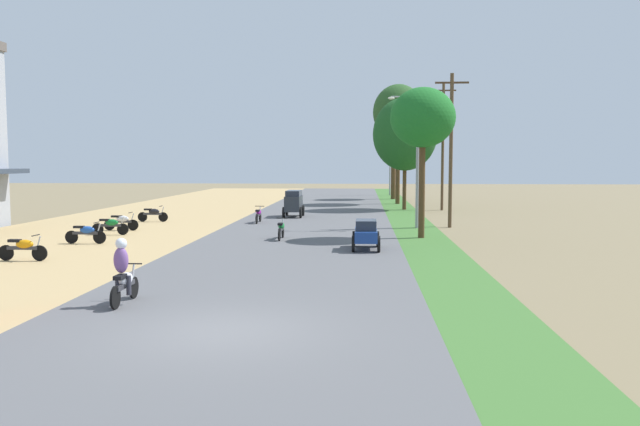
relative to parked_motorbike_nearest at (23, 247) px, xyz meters
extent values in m
plane|color=#7A6B4C|center=(9.16, -8.98, -0.55)|extent=(180.00, 180.00, 0.00)
cube|color=#565659|center=(9.16, -8.98, -0.51)|extent=(9.00, 140.00, 0.08)
cube|color=#3D6B2D|center=(14.86, -8.98, -0.52)|extent=(2.40, 140.00, 0.06)
cylinder|color=black|center=(0.59, 0.00, -0.21)|extent=(0.56, 0.06, 0.56)
cylinder|color=black|center=(-0.65, 0.00, -0.21)|extent=(0.56, 0.06, 0.56)
cube|color=#333338|center=(-0.03, 0.00, -0.03)|extent=(1.12, 0.12, 0.12)
ellipsoid|color=orange|center=(0.05, 0.00, 0.11)|extent=(0.64, 0.28, 0.32)
cube|color=black|center=(-0.31, 0.00, 0.23)|extent=(0.44, 0.20, 0.10)
cylinder|color=#A5A8AD|center=(0.53, 0.00, 0.06)|extent=(0.26, 0.05, 0.68)
cylinder|color=black|center=(0.47, 0.00, 0.43)|extent=(0.04, 0.54, 0.04)
cylinder|color=black|center=(0.78, 4.78, -0.21)|extent=(0.56, 0.06, 0.56)
cylinder|color=black|center=(-0.46, 4.78, -0.21)|extent=(0.56, 0.06, 0.56)
cube|color=#333338|center=(0.16, 4.78, -0.03)|extent=(1.12, 0.12, 0.12)
ellipsoid|color=#1E4CA5|center=(0.24, 4.78, 0.11)|extent=(0.64, 0.28, 0.32)
cube|color=black|center=(-0.12, 4.78, 0.23)|extent=(0.44, 0.20, 0.10)
cylinder|color=#A5A8AD|center=(0.72, 4.78, 0.06)|extent=(0.26, 0.05, 0.68)
cylinder|color=black|center=(0.66, 4.78, 0.43)|extent=(0.04, 0.54, 0.04)
cylinder|color=black|center=(0.54, 8.09, -0.21)|extent=(0.56, 0.06, 0.56)
cylinder|color=black|center=(-0.70, 8.09, -0.21)|extent=(0.56, 0.06, 0.56)
cube|color=#333338|center=(-0.08, 8.09, -0.03)|extent=(1.12, 0.12, 0.12)
ellipsoid|color=#14722D|center=(0.00, 8.09, 0.11)|extent=(0.64, 0.28, 0.32)
cube|color=black|center=(-0.36, 8.09, 0.23)|extent=(0.44, 0.20, 0.10)
cylinder|color=#A5A8AD|center=(0.48, 8.09, 0.06)|extent=(0.26, 0.05, 0.68)
cylinder|color=black|center=(0.42, 8.09, 0.43)|extent=(0.04, 0.54, 0.04)
cylinder|color=black|center=(0.32, 10.07, -0.21)|extent=(0.56, 0.06, 0.56)
cylinder|color=black|center=(-0.92, 10.07, -0.21)|extent=(0.56, 0.06, 0.56)
cube|color=#333338|center=(-0.30, 10.07, -0.03)|extent=(1.12, 0.12, 0.12)
ellipsoid|color=silver|center=(-0.22, 10.07, 0.11)|extent=(0.64, 0.28, 0.32)
cube|color=black|center=(-0.58, 10.07, 0.23)|extent=(0.44, 0.20, 0.10)
cylinder|color=#A5A8AD|center=(0.26, 10.07, 0.06)|extent=(0.26, 0.05, 0.68)
cylinder|color=black|center=(0.20, 10.07, 0.43)|extent=(0.04, 0.54, 0.04)
cylinder|color=black|center=(0.39, 14.86, -0.21)|extent=(0.56, 0.06, 0.56)
cylinder|color=black|center=(-0.85, 14.86, -0.21)|extent=(0.56, 0.06, 0.56)
cube|color=#333338|center=(-0.23, 14.86, -0.03)|extent=(1.12, 0.12, 0.12)
ellipsoid|color=black|center=(-0.15, 14.86, 0.11)|extent=(0.64, 0.28, 0.32)
cube|color=black|center=(-0.51, 14.86, 0.23)|extent=(0.44, 0.20, 0.10)
cylinder|color=#A5A8AD|center=(0.33, 14.86, 0.06)|extent=(0.26, 0.05, 0.68)
cylinder|color=black|center=(0.27, 14.86, 0.43)|extent=(0.04, 0.54, 0.04)
cylinder|color=#4C351E|center=(14.81, 7.90, 1.90)|extent=(0.29, 0.29, 4.79)
ellipsoid|color=#1B6523|center=(14.81, 7.90, 5.06)|extent=(2.99, 2.99, 2.75)
cylinder|color=#4C351E|center=(15.16, 25.37, 1.54)|extent=(0.28, 0.28, 4.06)
ellipsoid|color=#1B4F1E|center=(15.16, 25.37, 5.03)|extent=(4.69, 4.69, 5.32)
cylinder|color=#4C351E|center=(15.02, 31.78, 2.67)|extent=(0.36, 0.36, 6.32)
ellipsoid|color=#284F22|center=(15.02, 31.78, 7.10)|extent=(4.20, 4.20, 4.60)
cylinder|color=#4C351E|center=(14.98, 38.54, 2.18)|extent=(0.43, 0.43, 5.34)
ellipsoid|color=#196124|center=(14.98, 38.54, 5.97)|extent=(3.52, 3.52, 4.06)
cylinder|color=gray|center=(14.96, 12.21, 3.04)|extent=(0.16, 0.16, 7.07)
cylinder|color=gray|center=(14.26, 12.21, 6.43)|extent=(1.40, 0.08, 0.08)
ellipsoid|color=silver|center=(13.56, 12.21, 6.36)|extent=(0.36, 0.20, 0.14)
cylinder|color=gray|center=(15.66, 12.21, 6.43)|extent=(1.40, 0.08, 0.08)
ellipsoid|color=silver|center=(16.36, 12.21, 6.36)|extent=(0.36, 0.20, 0.14)
cylinder|color=gray|center=(14.96, 45.42, 3.16)|extent=(0.16, 0.16, 7.30)
cylinder|color=gray|center=(14.26, 45.42, 6.65)|extent=(1.40, 0.08, 0.08)
ellipsoid|color=silver|center=(13.56, 45.42, 6.58)|extent=(0.36, 0.20, 0.14)
cylinder|color=gray|center=(15.66, 45.42, 6.65)|extent=(1.40, 0.08, 0.08)
ellipsoid|color=silver|center=(16.36, 45.42, 6.58)|extent=(0.36, 0.20, 0.14)
cylinder|color=brown|center=(17.94, 25.63, 4.07)|extent=(0.20, 0.20, 9.24)
cube|color=#473323|center=(17.94, 25.63, 8.19)|extent=(1.80, 0.10, 0.10)
cylinder|color=brown|center=(16.84, 13.24, 3.60)|extent=(0.20, 0.20, 8.31)
cube|color=#473323|center=(16.84, 13.24, 7.26)|extent=(1.80, 0.10, 0.10)
cube|color=navy|center=(12.21, 3.68, 0.10)|extent=(0.88, 2.25, 0.44)
cube|color=#232B38|center=(12.21, 3.58, 0.52)|extent=(0.81, 1.30, 0.40)
cylinder|color=black|center=(12.71, 2.87, -0.15)|extent=(0.11, 0.64, 0.64)
cylinder|color=black|center=(11.72, 2.87, -0.15)|extent=(0.11, 0.64, 0.64)
cylinder|color=black|center=(12.71, 4.49, -0.15)|extent=(0.11, 0.64, 0.64)
cylinder|color=black|center=(11.72, 4.49, -0.15)|extent=(0.11, 0.64, 0.64)
cube|color=#282D33|center=(7.71, 18.50, 0.38)|extent=(0.95, 2.40, 0.95)
cube|color=#232B38|center=(7.71, 18.60, 1.03)|extent=(0.87, 2.00, 0.35)
cylinder|color=black|center=(7.18, 19.37, -0.13)|extent=(0.12, 0.68, 0.68)
cylinder|color=black|center=(8.25, 19.37, -0.13)|extent=(0.12, 0.68, 0.68)
cylinder|color=black|center=(7.18, 17.64, -0.13)|extent=(0.12, 0.68, 0.68)
cylinder|color=black|center=(8.25, 17.64, -0.13)|extent=(0.12, 0.68, 0.68)
cylinder|color=black|center=(6.19, -5.96, -0.19)|extent=(0.06, 0.56, 0.56)
cylinder|color=black|center=(6.19, -7.20, -0.19)|extent=(0.06, 0.56, 0.56)
cube|color=#333338|center=(6.19, -6.58, -0.01)|extent=(0.12, 1.12, 0.12)
ellipsoid|color=silver|center=(6.19, -6.50, 0.13)|extent=(0.28, 0.64, 0.32)
cube|color=black|center=(6.19, -6.86, 0.25)|extent=(0.20, 0.44, 0.10)
cylinder|color=#A5A8AD|center=(6.19, -6.02, 0.08)|extent=(0.05, 0.26, 0.68)
cylinder|color=black|center=(6.19, -6.08, 0.45)|extent=(0.54, 0.04, 0.04)
ellipsoid|color=#724C8C|center=(6.19, -6.78, 0.65)|extent=(0.36, 0.28, 0.64)
sphere|color=white|center=(6.19, -6.74, 1.05)|extent=(0.28, 0.28, 0.28)
cylinder|color=#2D2D38|center=(6.05, -6.68, 0.01)|extent=(0.12, 0.12, 0.48)
cylinder|color=#2D2D38|center=(6.33, -6.68, 0.01)|extent=(0.12, 0.12, 0.48)
cylinder|color=black|center=(8.40, 7.35, -0.19)|extent=(0.06, 0.56, 0.56)
cylinder|color=black|center=(8.40, 6.11, -0.19)|extent=(0.06, 0.56, 0.56)
cube|color=#333338|center=(8.40, 6.73, -0.01)|extent=(0.12, 1.12, 0.12)
ellipsoid|color=#14722D|center=(8.40, 6.81, 0.13)|extent=(0.28, 0.64, 0.32)
cube|color=black|center=(8.40, 6.45, 0.25)|extent=(0.20, 0.44, 0.10)
cylinder|color=#A5A8AD|center=(8.40, 7.29, 0.08)|extent=(0.05, 0.26, 0.68)
cylinder|color=black|center=(8.40, 7.23, 0.45)|extent=(0.54, 0.04, 0.04)
cylinder|color=black|center=(6.12, 15.02, -0.19)|extent=(0.06, 0.56, 0.56)
cylinder|color=black|center=(6.12, 13.78, -0.19)|extent=(0.06, 0.56, 0.56)
cube|color=#333338|center=(6.12, 14.40, -0.01)|extent=(0.12, 1.12, 0.12)
ellipsoid|color=#8C1E8C|center=(6.12, 14.48, 0.13)|extent=(0.28, 0.64, 0.32)
cube|color=black|center=(6.12, 14.12, 0.25)|extent=(0.20, 0.44, 0.10)
cylinder|color=#A5A8AD|center=(6.12, 14.96, 0.08)|extent=(0.05, 0.26, 0.68)
cylinder|color=black|center=(6.12, 14.90, 0.45)|extent=(0.54, 0.04, 0.04)
camera|label=1|loc=(12.04, -21.87, 3.05)|focal=35.91mm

